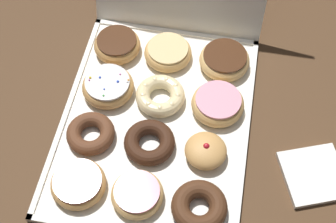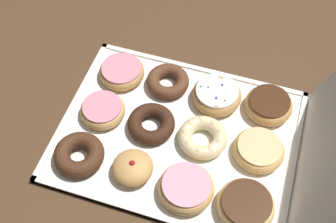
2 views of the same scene
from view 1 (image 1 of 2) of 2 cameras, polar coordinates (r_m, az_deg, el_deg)
name	(u,v)px [view 1 (image 1 of 2)]	position (r m, az deg, el deg)	size (l,w,h in m)	color
ground_plane	(156,123)	(1.09, -1.49, -1.41)	(3.00, 3.00, 0.00)	#4C331E
donut_box	(156,122)	(1.09, -1.50, -1.26)	(0.42, 0.55, 0.01)	white
pink_frosted_donut_0	(78,184)	(1.01, -10.66, -8.44)	(0.11, 0.11, 0.03)	tan
pink_frosted_donut_1	(137,194)	(0.98, -3.73, -9.79)	(0.11, 0.11, 0.04)	tan
chocolate_cake_ring_donut_2	(199,207)	(0.97, 3.75, -11.27)	(0.11, 0.11, 0.04)	#472816
chocolate_cake_ring_donut_3	(91,134)	(1.06, -9.21, -2.61)	(0.11, 0.11, 0.03)	#59331E
chocolate_cake_ring_donut_4	(150,143)	(1.04, -2.12, -3.72)	(0.11, 0.11, 0.03)	#381E11
jelly_filled_donut_5	(206,151)	(1.02, 4.52, -4.68)	(0.09, 0.09, 0.05)	tan
sprinkle_donut_6	(108,86)	(1.12, -7.17, 3.01)	(0.12, 0.12, 0.04)	tan
cruller_donut_7	(160,96)	(1.10, -0.91, 1.92)	(0.11, 0.11, 0.04)	beige
pink_frosted_donut_8	(218,104)	(1.09, 5.96, 0.95)	(0.12, 0.12, 0.04)	tan
chocolate_frosted_donut_9	(117,45)	(1.19, -6.08, 7.93)	(0.11, 0.11, 0.04)	tan
glazed_ring_donut_10	(168,52)	(1.17, -0.01, 7.10)	(0.12, 0.12, 0.04)	tan
chocolate_frosted_donut_11	(224,60)	(1.16, 6.76, 6.14)	(0.12, 0.12, 0.04)	#E5B770
napkin_stack	(314,175)	(1.07, 17.02, -7.26)	(0.13, 0.13, 0.01)	white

